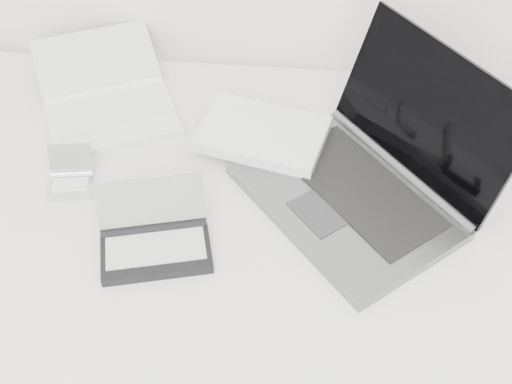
# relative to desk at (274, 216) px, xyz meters

# --- Properties ---
(desk) EXTENTS (1.60, 0.80, 0.73)m
(desk) POSITION_rel_desk_xyz_m (0.00, 0.00, 0.00)
(desk) COLOR white
(desk) RESTS_ON ground
(laptop_large) EXTENTS (0.60, 0.53, 0.25)m
(laptop_large) POSITION_rel_desk_xyz_m (0.12, 0.06, 0.09)
(laptop_large) COLOR slate
(laptop_large) RESTS_ON desk
(netbook_open_white) EXTENTS (0.37, 0.40, 0.07)m
(netbook_open_white) POSITION_rel_desk_xyz_m (-0.37, 0.23, 0.07)
(netbook_open_white) COLOR white
(netbook_open_white) RESTS_ON desk
(pda_silver) EXTENTS (0.09, 0.10, 0.06)m
(pda_silver) POSITION_rel_desk_xyz_m (-0.38, 0.00, 0.06)
(pda_silver) COLOR silver
(pda_silver) RESTS_ON desk
(palmtop_charcoal) EXTENTS (0.22, 0.20, 0.09)m
(palmtop_charcoal) POSITION_rel_desk_xyz_m (-0.20, -0.13, 0.07)
(palmtop_charcoal) COLOR black
(palmtop_charcoal) RESTS_ON desk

